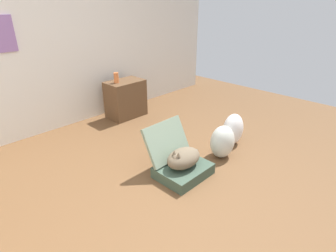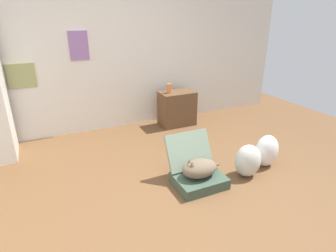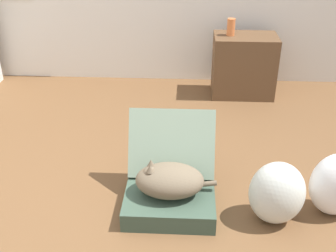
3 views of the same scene
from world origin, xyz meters
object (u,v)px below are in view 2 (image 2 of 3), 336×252
side_table (177,108)px  vase_tall (169,88)px  plastic_bag_white (248,161)px  plastic_bag_clear (266,151)px  suitcase_base (199,180)px  cat (199,168)px

side_table → vase_tall: vase_tall is taller
plastic_bag_white → plastic_bag_clear: 0.38m
plastic_bag_white → side_table: bearing=90.2°
side_table → suitcase_base: bearing=-109.2°
cat → plastic_bag_clear: 1.00m
plastic_bag_clear → suitcase_base: bearing=-178.6°
suitcase_base → cat: size_ratio=1.11×
suitcase_base → side_table: side_table is taller
suitcase_base → plastic_bag_clear: size_ratio=1.32×
cat → vase_tall: (0.48, 1.78, 0.44)m
suitcase_base → side_table: bearing=70.8°
side_table → vase_tall: bearing=179.0°
plastic_bag_clear → plastic_bag_white: bearing=-166.6°
plastic_bag_white → vase_tall: bearing=94.7°
suitcase_base → side_table: (0.62, 1.78, 0.23)m
suitcase_base → vase_tall: 1.94m
side_table → plastic_bag_white: bearing=-89.8°
plastic_bag_clear → vase_tall: size_ratio=2.69×
cat → suitcase_base: bearing=-4.3°
suitcase_base → cat: cat is taller
suitcase_base → vase_tall: size_ratio=3.54×
suitcase_base → plastic_bag_white: bearing=-5.9°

